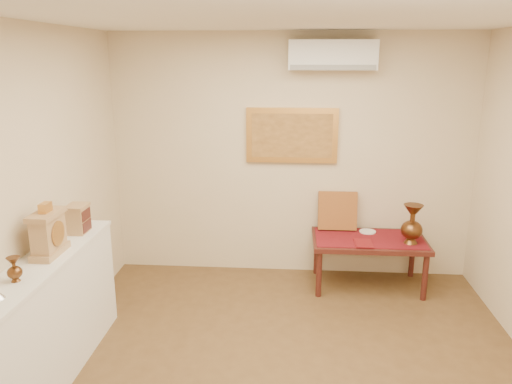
# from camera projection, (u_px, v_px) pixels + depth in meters

# --- Properties ---
(ceiling) EXTENTS (4.50, 4.50, 0.00)m
(ceiling) POSITION_uv_depth(u_px,v_px,m) (293.00, 12.00, 3.03)
(ceiling) COLOR white
(ceiling) RESTS_ON ground
(wall_back) EXTENTS (4.00, 0.02, 2.70)m
(wall_back) POSITION_uv_depth(u_px,v_px,m) (291.00, 157.00, 5.55)
(wall_back) COLOR beige
(wall_back) RESTS_ON ground
(wall_left) EXTENTS (0.02, 4.50, 2.70)m
(wall_left) POSITION_uv_depth(u_px,v_px,m) (7.00, 215.00, 3.53)
(wall_left) COLOR beige
(wall_left) RESTS_ON ground
(brass_urn_small) EXTENTS (0.10, 0.10, 0.22)m
(brass_urn_small) POSITION_uv_depth(u_px,v_px,m) (14.00, 266.00, 3.32)
(brass_urn_small) COLOR brown
(brass_urn_small) RESTS_ON display_ledge
(table_cloth) EXTENTS (1.14, 0.59, 0.01)m
(table_cloth) POSITION_uv_depth(u_px,v_px,m) (369.00, 238.00, 5.34)
(table_cloth) COLOR maroon
(table_cloth) RESTS_ON low_table
(brass_urn_tall) EXTENTS (0.22, 0.22, 0.50)m
(brass_urn_tall) POSITION_uv_depth(u_px,v_px,m) (412.00, 220.00, 5.13)
(brass_urn_tall) COLOR brown
(brass_urn_tall) RESTS_ON table_cloth
(plate) EXTENTS (0.18, 0.18, 0.01)m
(plate) POSITION_uv_depth(u_px,v_px,m) (368.00, 232.00, 5.51)
(plate) COLOR white
(plate) RESTS_ON table_cloth
(menu) EXTENTS (0.18, 0.25, 0.01)m
(menu) POSITION_uv_depth(u_px,v_px,m) (363.00, 243.00, 5.17)
(menu) COLOR maroon
(menu) RESTS_ON table_cloth
(cushion) EXTENTS (0.43, 0.19, 0.44)m
(cushion) POSITION_uv_depth(u_px,v_px,m) (337.00, 211.00, 5.57)
(cushion) COLOR maroon
(cushion) RESTS_ON table_cloth
(display_ledge) EXTENTS (0.37, 2.02, 0.98)m
(display_ledge) POSITION_uv_depth(u_px,v_px,m) (44.00, 325.00, 3.74)
(display_ledge) COLOR white
(display_ledge) RESTS_ON floor
(mantel_clock) EXTENTS (0.17, 0.36, 0.41)m
(mantel_clock) POSITION_uv_depth(u_px,v_px,m) (48.00, 233.00, 3.75)
(mantel_clock) COLOR tan
(mantel_clock) RESTS_ON display_ledge
(wooden_chest) EXTENTS (0.16, 0.21, 0.24)m
(wooden_chest) POSITION_uv_depth(u_px,v_px,m) (78.00, 219.00, 4.24)
(wooden_chest) COLOR tan
(wooden_chest) RESTS_ON display_ledge
(low_table) EXTENTS (1.20, 0.70, 0.55)m
(low_table) POSITION_uv_depth(u_px,v_px,m) (369.00, 244.00, 5.36)
(low_table) COLOR #491B16
(low_table) RESTS_ON floor
(painting) EXTENTS (1.00, 0.06, 0.60)m
(painting) POSITION_uv_depth(u_px,v_px,m) (292.00, 135.00, 5.46)
(painting) COLOR gold
(painting) RESTS_ON wall_back
(ac_unit) EXTENTS (0.90, 0.25, 0.30)m
(ac_unit) POSITION_uv_depth(u_px,v_px,m) (332.00, 55.00, 5.10)
(ac_unit) COLOR silver
(ac_unit) RESTS_ON wall_back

